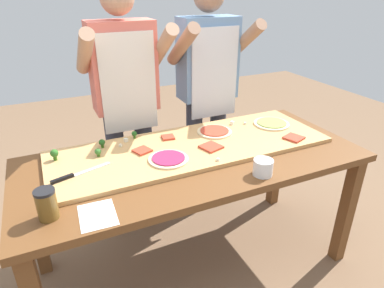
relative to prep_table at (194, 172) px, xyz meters
name	(u,v)px	position (x,y,z in m)	size (l,w,h in m)	color
ground_plane	(194,263)	(0.00, 0.00, -0.69)	(8.00, 8.00, 0.00)	brown
prep_table	(194,172)	(0.00, 0.00, 0.00)	(1.88, 0.81, 0.78)	brown
cutting_board	(192,147)	(0.03, 0.10, 0.11)	(1.60, 0.55, 0.02)	tan
chefs_knife	(73,175)	(-0.63, 0.02, 0.12)	(0.30, 0.11, 0.02)	#B7BABF
pizza_whole_beet_magenta	(168,159)	(-0.16, -0.02, 0.13)	(0.21, 0.21, 0.02)	beige
pizza_whole_tomato_red	(214,131)	(0.23, 0.20, 0.13)	(0.22, 0.22, 0.02)	beige
pizza_whole_pesto_green	(272,123)	(0.64, 0.16, 0.13)	(0.23, 0.23, 0.02)	beige
pizza_slice_near_left	(142,151)	(-0.25, 0.14, 0.12)	(0.08, 0.08, 0.01)	#BC3D28
pizza_slice_center	(211,147)	(0.11, 0.02, 0.12)	(0.11, 0.11, 0.01)	#BC3D28
pizza_slice_far_left	(168,137)	(-0.06, 0.24, 0.12)	(0.07, 0.07, 0.01)	#BC3D28
pizza_slice_near_right	(294,138)	(0.62, -0.08, 0.12)	(0.10, 0.10, 0.01)	#BC3D28
broccoli_floret_front_left	(134,134)	(-0.24, 0.33, 0.15)	(0.03, 0.03, 0.05)	#2C5915
broccoli_floret_back_mid	(54,154)	(-0.70, 0.23, 0.16)	(0.04, 0.04, 0.06)	#366618
broccoli_floret_back_left	(102,143)	(-0.44, 0.28, 0.15)	(0.04, 0.04, 0.05)	#2C5915
broccoli_floret_front_mid	(98,152)	(-0.48, 0.18, 0.14)	(0.03, 0.03, 0.05)	#3F7220
cheese_crumble_a	(121,145)	(-0.35, 0.25, 0.13)	(0.02, 0.02, 0.02)	silver
cheese_crumble_b	(245,123)	(0.48, 0.24, 0.13)	(0.01, 0.01, 0.01)	silver
cheese_crumble_c	(218,160)	(0.07, -0.13, 0.13)	(0.01, 0.01, 0.01)	white
cheese_crumble_d	(126,140)	(-0.30, 0.30, 0.13)	(0.02, 0.02, 0.02)	silver
cheese_crumble_e	(232,123)	(0.40, 0.27, 0.13)	(0.02, 0.02, 0.02)	white
flour_cup	(263,168)	(0.23, -0.31, 0.13)	(0.10, 0.10, 0.08)	white
sauce_jar	(47,204)	(-0.76, -0.23, 0.16)	(0.08, 0.08, 0.13)	brown
recipe_note	(98,215)	(-0.58, -0.30, 0.10)	(0.15, 0.19, 0.00)	white
cook_left	(126,95)	(-0.21, 0.59, 0.31)	(0.54, 0.39, 1.67)	#333847
cook_right	(208,84)	(0.38, 0.59, 0.31)	(0.54, 0.39, 1.67)	#333847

